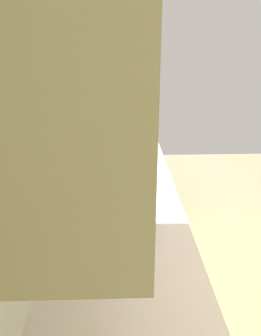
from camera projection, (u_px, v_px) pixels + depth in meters
wall_back at (46, 112)px, 1.80m from camera, size 4.21×0.12×2.74m
counter_run at (122, 301)px, 1.85m from camera, size 3.44×0.65×0.89m
upper_cabinets at (82, 20)px, 1.36m from camera, size 2.29×0.34×0.66m
oven_range at (121, 163)px, 3.72m from camera, size 0.59×0.66×1.07m
microwave at (117, 169)px, 1.97m from camera, size 0.48×0.38×0.30m
bowl at (125, 140)px, 2.93m from camera, size 0.15×0.15×0.05m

